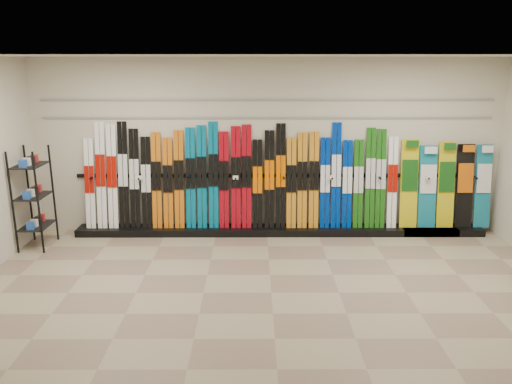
{
  "coord_description": "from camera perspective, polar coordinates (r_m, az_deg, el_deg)",
  "views": [
    {
      "loc": [
        -0.22,
        -5.97,
        2.98
      ],
      "look_at": [
        -0.2,
        1.0,
        1.1
      ],
      "focal_mm": 35.0,
      "sensor_mm": 36.0,
      "label": 1
    }
  ],
  "objects": [
    {
      "name": "floor",
      "position": [
        6.67,
        1.77,
        -11.43
      ],
      "size": [
        8.0,
        8.0,
        0.0
      ],
      "primitive_type": "plane",
      "color": "#876F5D",
      "rests_on": "ground"
    },
    {
      "name": "back_wall",
      "position": [
        8.6,
        1.29,
        5.18
      ],
      "size": [
        8.0,
        0.0,
        8.0
      ],
      "primitive_type": "plane",
      "rotation": [
        1.57,
        0.0,
        0.0
      ],
      "color": "beige",
      "rests_on": "floor"
    },
    {
      "name": "ceiling",
      "position": [
        5.97,
        2.01,
        15.29
      ],
      "size": [
        8.0,
        8.0,
        0.0
      ],
      "primitive_type": "plane",
      "rotation": [
        3.14,
        0.0,
        0.0
      ],
      "color": "silver",
      "rests_on": "back_wall"
    },
    {
      "name": "ski_rack_base",
      "position": [
        8.76,
        2.75,
        -4.39
      ],
      "size": [
        8.0,
        0.4,
        0.12
      ],
      "primitive_type": "cube",
      "color": "black",
      "rests_on": "floor"
    },
    {
      "name": "skis",
      "position": [
        8.57,
        -1.89,
        1.42
      ],
      "size": [
        5.38,
        0.28,
        1.82
      ],
      "color": "white",
      "rests_on": "ski_rack_base"
    },
    {
      "name": "snowboards",
      "position": [
        9.2,
        20.77,
        0.69
      ],
      "size": [
        1.57,
        0.23,
        1.52
      ],
      "color": "gold",
      "rests_on": "ski_rack_base"
    },
    {
      "name": "accessory_rack",
      "position": [
        8.71,
        -24.08,
        -0.66
      ],
      "size": [
        0.4,
        0.6,
        1.62
      ],
      "primitive_type": "cube",
      "color": "black",
      "rests_on": "floor"
    },
    {
      "name": "slatwall_rail_0",
      "position": [
        8.51,
        1.31,
        8.48
      ],
      "size": [
        7.6,
        0.02,
        0.03
      ],
      "primitive_type": "cube",
      "color": "gray",
      "rests_on": "back_wall"
    },
    {
      "name": "slatwall_rail_1",
      "position": [
        8.48,
        1.32,
        10.49
      ],
      "size": [
        7.6,
        0.02,
        0.03
      ],
      "primitive_type": "cube",
      "color": "gray",
      "rests_on": "back_wall"
    }
  ]
}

